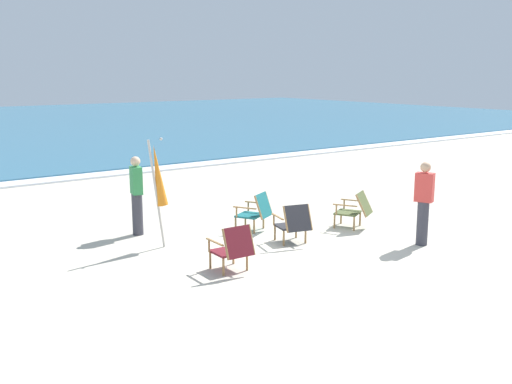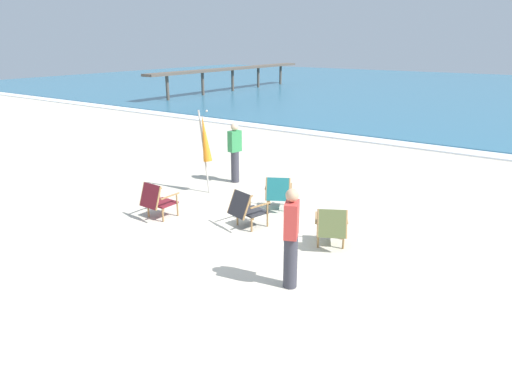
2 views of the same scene
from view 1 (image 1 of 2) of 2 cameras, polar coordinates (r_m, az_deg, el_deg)
ground_plane at (r=11.47m, az=4.33°, el=-5.40°), size 80.00×80.00×0.00m
surf_band at (r=20.07m, az=-14.83°, el=1.63°), size 80.00×1.10×0.06m
beach_chair_back_right at (r=13.01m, az=9.42°, el=-1.57°), size 0.85×0.92×0.79m
beach_chair_back_left at (r=10.03m, az=-2.20°, el=-5.29°), size 0.61×0.69×0.82m
beach_chair_front_left at (r=12.60m, az=-0.01°, el=-1.80°), size 0.82×0.86×0.82m
beach_chair_front_right at (r=11.67m, az=3.60°, el=-2.92°), size 0.74×0.84×0.80m
umbrella_furled_orange at (r=11.34m, az=-9.32°, el=1.46°), size 0.38×0.22×2.11m
person_near_chairs at (r=12.45m, az=-11.29°, el=-0.27°), size 0.27×0.38×1.63m
person_by_waterline at (r=11.93m, az=15.67°, el=-0.99°), size 0.32×0.39×1.63m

